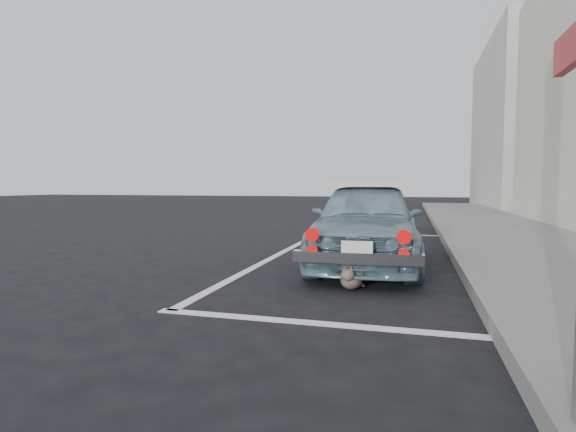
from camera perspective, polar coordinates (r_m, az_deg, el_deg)
name	(u,v)px	position (r m, az deg, el deg)	size (l,w,h in m)	color
ground	(281,304)	(4.42, -0.95, -11.16)	(80.00, 80.00, 0.00)	black
building_far	(524,126)	(24.80, 27.74, 10.13)	(3.50, 10.00, 8.00)	#BDB5AB
pline_rear	(321,324)	(3.84, 4.26, -13.47)	(3.00, 0.12, 0.01)	silver
pline_front	(380,234)	(10.68, 11.55, -2.27)	(3.00, 0.12, 0.01)	silver
pline_side	(279,254)	(7.49, -1.10, -4.85)	(0.12, 7.00, 0.01)	silver
retro_coupe	(367,222)	(6.54, 10.02, -0.75)	(1.58, 3.66, 1.23)	#7798A8
cat	(352,278)	(5.04, 8.07, -7.76)	(0.29, 0.53, 0.29)	#63544B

